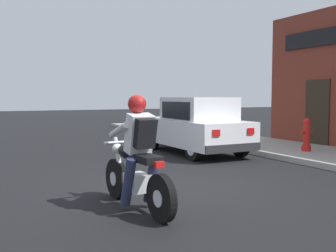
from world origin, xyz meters
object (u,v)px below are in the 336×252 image
(motorcycle_with_rider, at_px, (137,162))
(car_hatchback, at_px, (195,126))
(fire_hydrant, at_px, (307,135))
(traffic_cone, at_px, (240,133))

(motorcycle_with_rider, height_order, car_hatchback, motorcycle_with_rider)
(motorcycle_with_rider, distance_m, fire_hydrant, 6.42)
(fire_hydrant, relative_size, traffic_cone, 1.47)
(traffic_cone, bearing_deg, fire_hydrant, -81.21)
(motorcycle_with_rider, relative_size, car_hatchback, 0.53)
(car_hatchback, bearing_deg, fire_hydrant, -38.68)
(traffic_cone, bearing_deg, car_hatchback, -166.26)
(motorcycle_with_rider, relative_size, traffic_cone, 3.37)
(motorcycle_with_rider, bearing_deg, traffic_cone, 41.01)
(motorcycle_with_rider, bearing_deg, car_hatchback, 50.49)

